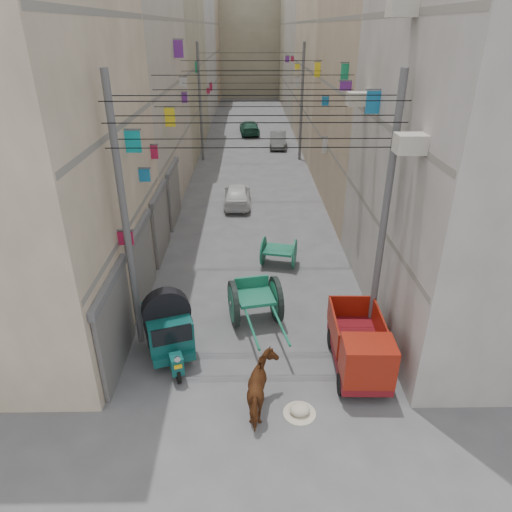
{
  "coord_description": "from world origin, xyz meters",
  "views": [
    {
      "loc": [
        -0.15,
        -5.74,
        8.86
      ],
      "look_at": [
        0.03,
        6.5,
        2.7
      ],
      "focal_mm": 32.0,
      "sensor_mm": 36.0,
      "label": 1
    }
  ],
  "objects_px": {
    "tonga_cart": "(255,301)",
    "distant_car_green": "(249,128)",
    "auto_rickshaw": "(168,327)",
    "feed_sack": "(300,410)",
    "second_cart": "(279,251)",
    "mini_truck": "(361,354)",
    "horse": "(263,389)",
    "distant_car_white": "(237,195)",
    "distant_car_grey": "(278,140)"
  },
  "relations": [
    {
      "from": "second_cart",
      "to": "mini_truck",
      "type": "bearing_deg",
      "value": -61.49
    },
    {
      "from": "tonga_cart",
      "to": "distant_car_white",
      "type": "distance_m",
      "value": 11.26
    },
    {
      "from": "tonga_cart",
      "to": "distant_car_white",
      "type": "xyz_separation_m",
      "value": [
        -0.84,
        11.23,
        -0.19
      ]
    },
    {
      "from": "tonga_cart",
      "to": "mini_truck",
      "type": "bearing_deg",
      "value": -55.38
    },
    {
      "from": "mini_truck",
      "to": "horse",
      "type": "bearing_deg",
      "value": -154.62
    },
    {
      "from": "auto_rickshaw",
      "to": "distant_car_green",
      "type": "distance_m",
      "value": 31.75
    },
    {
      "from": "distant_car_white",
      "to": "auto_rickshaw",
      "type": "bearing_deg",
      "value": 82.13
    },
    {
      "from": "horse",
      "to": "distant_car_green",
      "type": "height_order",
      "value": "horse"
    },
    {
      "from": "second_cart",
      "to": "distant_car_white",
      "type": "relative_size",
      "value": 0.45
    },
    {
      "from": "tonga_cart",
      "to": "second_cart",
      "type": "xyz_separation_m",
      "value": [
        1.02,
        4.0,
        -0.16
      ]
    },
    {
      "from": "feed_sack",
      "to": "tonga_cart",
      "type": "bearing_deg",
      "value": 104.69
    },
    {
      "from": "second_cart",
      "to": "distant_car_green",
      "type": "height_order",
      "value": "second_cart"
    },
    {
      "from": "auto_rickshaw",
      "to": "tonga_cart",
      "type": "distance_m",
      "value": 3.1
    },
    {
      "from": "auto_rickshaw",
      "to": "horse",
      "type": "xyz_separation_m",
      "value": [
        2.72,
        -2.27,
        -0.29
      ]
    },
    {
      "from": "feed_sack",
      "to": "mini_truck",
      "type": "bearing_deg",
      "value": 36.88
    },
    {
      "from": "feed_sack",
      "to": "distant_car_green",
      "type": "relative_size",
      "value": 0.13
    },
    {
      "from": "second_cart",
      "to": "distant_car_green",
      "type": "distance_m",
      "value": 25.96
    },
    {
      "from": "auto_rickshaw",
      "to": "feed_sack",
      "type": "relative_size",
      "value": 4.81
    },
    {
      "from": "horse",
      "to": "tonga_cart",
      "type": "bearing_deg",
      "value": -83.98
    },
    {
      "from": "auto_rickshaw",
      "to": "feed_sack",
      "type": "bearing_deg",
      "value": -51.99
    },
    {
      "from": "distant_car_white",
      "to": "distant_car_green",
      "type": "bearing_deg",
      "value": -92.4
    },
    {
      "from": "distant_car_green",
      "to": "second_cart",
      "type": "bearing_deg",
      "value": 88.28
    },
    {
      "from": "horse",
      "to": "distant_car_white",
      "type": "xyz_separation_m",
      "value": [
        -0.98,
        15.22,
        -0.11
      ]
    },
    {
      "from": "auto_rickshaw",
      "to": "distant_car_grey",
      "type": "height_order",
      "value": "auto_rickshaw"
    },
    {
      "from": "second_cart",
      "to": "distant_car_grey",
      "type": "xyz_separation_m",
      "value": [
        1.17,
        20.8,
        -0.04
      ]
    },
    {
      "from": "mini_truck",
      "to": "distant_car_white",
      "type": "distance_m",
      "value": 14.5
    },
    {
      "from": "second_cart",
      "to": "feed_sack",
      "type": "height_order",
      "value": "second_cart"
    },
    {
      "from": "auto_rickshaw",
      "to": "mini_truck",
      "type": "relative_size",
      "value": 0.82
    },
    {
      "from": "mini_truck",
      "to": "feed_sack",
      "type": "height_order",
      "value": "mini_truck"
    },
    {
      "from": "tonga_cart",
      "to": "distant_car_grey",
      "type": "xyz_separation_m",
      "value": [
        2.2,
        24.81,
        -0.2
      ]
    },
    {
      "from": "tonga_cart",
      "to": "distant_car_green",
      "type": "xyz_separation_m",
      "value": [
        -0.13,
        29.94,
        -0.2
      ]
    },
    {
      "from": "horse",
      "to": "distant_car_grey",
      "type": "xyz_separation_m",
      "value": [
        2.05,
        28.8,
        -0.12
      ]
    },
    {
      "from": "tonga_cart",
      "to": "distant_car_grey",
      "type": "distance_m",
      "value": 24.9
    },
    {
      "from": "distant_car_white",
      "to": "distant_car_green",
      "type": "relative_size",
      "value": 0.86
    },
    {
      "from": "horse",
      "to": "distant_car_white",
      "type": "height_order",
      "value": "horse"
    },
    {
      "from": "second_cart",
      "to": "feed_sack",
      "type": "xyz_separation_m",
      "value": [
        0.06,
        -8.13,
        -0.51
      ]
    },
    {
      "from": "tonga_cart",
      "to": "second_cart",
      "type": "height_order",
      "value": "tonga_cart"
    },
    {
      "from": "mini_truck",
      "to": "distant_car_grey",
      "type": "bearing_deg",
      "value": 92.95
    },
    {
      "from": "mini_truck",
      "to": "distant_car_grey",
      "type": "relative_size",
      "value": 0.85
    },
    {
      "from": "tonga_cart",
      "to": "distant_car_green",
      "type": "distance_m",
      "value": 29.94
    },
    {
      "from": "tonga_cart",
      "to": "second_cart",
      "type": "distance_m",
      "value": 4.14
    },
    {
      "from": "mini_truck",
      "to": "distant_car_green",
      "type": "relative_size",
      "value": 0.75
    },
    {
      "from": "auto_rickshaw",
      "to": "distant_car_white",
      "type": "distance_m",
      "value": 13.07
    },
    {
      "from": "tonga_cart",
      "to": "distant_car_green",
      "type": "relative_size",
      "value": 0.87
    },
    {
      "from": "auto_rickshaw",
      "to": "tonga_cart",
      "type": "relative_size",
      "value": 0.7
    },
    {
      "from": "feed_sack",
      "to": "distant_car_white",
      "type": "bearing_deg",
      "value": 97.13
    },
    {
      "from": "tonga_cart",
      "to": "horse",
      "type": "relative_size",
      "value": 2.1
    },
    {
      "from": "distant_car_grey",
      "to": "horse",
      "type": "bearing_deg",
      "value": -90.59
    },
    {
      "from": "tonga_cart",
      "to": "horse",
      "type": "distance_m",
      "value": 3.99
    },
    {
      "from": "tonga_cart",
      "to": "distant_car_white",
      "type": "relative_size",
      "value": 1.01
    }
  ]
}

